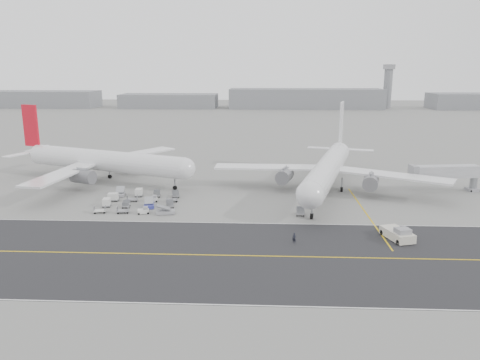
{
  "coord_description": "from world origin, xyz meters",
  "views": [
    {
      "loc": [
        8.67,
        -86.6,
        28.76
      ],
      "look_at": [
        4.02,
        12.0,
        5.04
      ],
      "focal_mm": 35.0,
      "sensor_mm": 36.0,
      "label": 1
    }
  ],
  "objects_px": {
    "pushback_tug": "(398,234)",
    "ground_crew_a": "(294,238)",
    "jet_bridge": "(445,173)",
    "control_tower": "(388,85)",
    "airliner_a": "(101,160)",
    "airliner_b": "(328,168)"
  },
  "relations": [
    {
      "from": "pushback_tug",
      "to": "jet_bridge",
      "type": "distance_m",
      "value": 38.72
    },
    {
      "from": "airliner_a",
      "to": "airliner_b",
      "type": "distance_m",
      "value": 57.71
    },
    {
      "from": "jet_bridge",
      "to": "ground_crew_a",
      "type": "height_order",
      "value": "jet_bridge"
    },
    {
      "from": "airliner_a",
      "to": "pushback_tug",
      "type": "height_order",
      "value": "airliner_a"
    },
    {
      "from": "airliner_a",
      "to": "pushback_tug",
      "type": "relative_size",
      "value": 6.1
    },
    {
      "from": "jet_bridge",
      "to": "ground_crew_a",
      "type": "bearing_deg",
      "value": -144.49
    },
    {
      "from": "control_tower",
      "to": "pushback_tug",
      "type": "distance_m",
      "value": 283.24
    },
    {
      "from": "control_tower",
      "to": "jet_bridge",
      "type": "bearing_deg",
      "value": -101.2
    },
    {
      "from": "airliner_a",
      "to": "ground_crew_a",
      "type": "xyz_separation_m",
      "value": [
        47.0,
        -42.29,
        -4.57
      ]
    },
    {
      "from": "airliner_b",
      "to": "pushback_tug",
      "type": "height_order",
      "value": "airliner_b"
    },
    {
      "from": "airliner_b",
      "to": "jet_bridge",
      "type": "distance_m",
      "value": 27.67
    },
    {
      "from": "airliner_a",
      "to": "jet_bridge",
      "type": "distance_m",
      "value": 85.13
    },
    {
      "from": "airliner_b",
      "to": "pushback_tug",
      "type": "distance_m",
      "value": 33.46
    },
    {
      "from": "control_tower",
      "to": "jet_bridge",
      "type": "relative_size",
      "value": 1.79
    },
    {
      "from": "control_tower",
      "to": "airliner_b",
      "type": "distance_m",
      "value": 254.06
    },
    {
      "from": "control_tower",
      "to": "airliner_a",
      "type": "distance_m",
      "value": 270.05
    },
    {
      "from": "control_tower",
      "to": "airliner_a",
      "type": "relative_size",
      "value": 0.59
    },
    {
      "from": "airliner_a",
      "to": "jet_bridge",
      "type": "bearing_deg",
      "value": -73.12
    },
    {
      "from": "jet_bridge",
      "to": "ground_crew_a",
      "type": "relative_size",
      "value": 9.47
    },
    {
      "from": "control_tower",
      "to": "ground_crew_a",
      "type": "distance_m",
      "value": 290.59
    },
    {
      "from": "airliner_b",
      "to": "control_tower",
      "type": "bearing_deg",
      "value": 88.05
    },
    {
      "from": "pushback_tug",
      "to": "ground_crew_a",
      "type": "bearing_deg",
      "value": 170.86
    }
  ]
}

